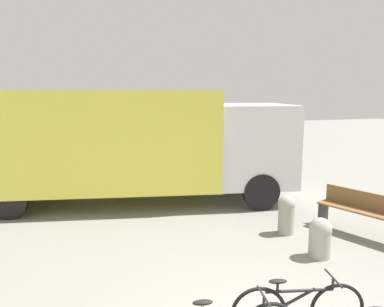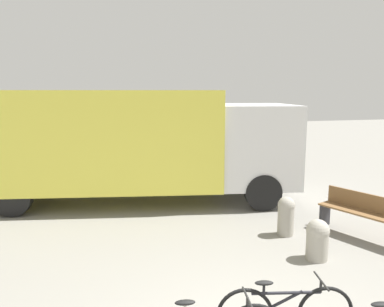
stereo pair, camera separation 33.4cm
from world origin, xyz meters
name	(u,v)px [view 1 (the left image)]	position (x,y,z in m)	size (l,w,h in m)	color
delivery_truck	(125,141)	(-0.76, 6.77, 1.65)	(8.89, 4.05, 2.95)	#EAE04C
park_bench	(364,211)	(3.57, 2.87, 0.51)	(1.05, 1.87, 0.88)	brown
bollard_near_bench	(320,236)	(2.06, 2.24, 0.38)	(0.40, 0.40, 0.73)	#9E998C
bollard_far_bench	(286,213)	(2.09, 3.41, 0.44)	(0.35, 0.35, 0.81)	#9E998C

